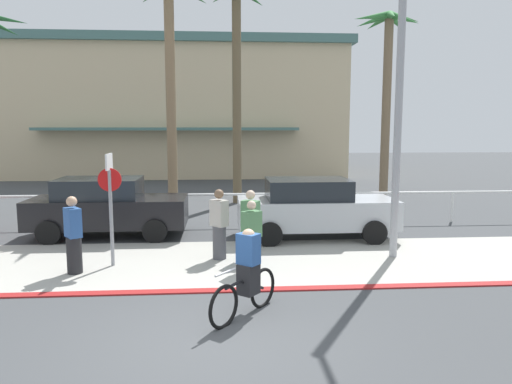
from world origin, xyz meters
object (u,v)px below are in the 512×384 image
palm_tree_4 (387,62)px  pedestrian_2 (74,238)px  pedestrian_3 (250,228)px  car_silver_2 (314,208)px  palm_tree_3 (236,43)px  streetlight_curb (404,77)px  cyclist_black_0 (247,275)px  car_black_1 (107,207)px  pedestrian_1 (219,227)px  palm_tree_2 (170,39)px  stop_sign_bike_lane (110,193)px  pedestrian_0 (252,238)px

palm_tree_4 → pedestrian_2: 14.64m
pedestrian_3 → car_silver_2: bearing=47.6°
palm_tree_3 → pedestrian_3: 10.40m
streetlight_curb → palm_tree_3: palm_tree_3 is taller
car_silver_2 → pedestrian_2: pedestrian_2 is taller
cyclist_black_0 → pedestrian_3: 3.42m
palm_tree_3 → car_black_1: palm_tree_3 is taller
palm_tree_3 → pedestrian_1: size_ratio=5.15×
palm_tree_2 → car_black_1: size_ratio=1.90×
stop_sign_bike_lane → pedestrian_1: stop_sign_bike_lane is taller
palm_tree_3 → cyclist_black_0: palm_tree_3 is taller
palm_tree_4 → pedestrian_0: size_ratio=5.00×
car_silver_2 → stop_sign_bike_lane: bearing=-154.3°
streetlight_curb → pedestrian_1: (-4.21, 0.33, -3.49)m
cyclist_black_0 → pedestrian_1: 3.50m
palm_tree_4 → streetlight_curb: bearing=-106.6°
palm_tree_2 → streetlight_curb: bearing=-50.6°
palm_tree_4 → pedestrian_2: palm_tree_4 is taller
car_silver_2 → pedestrian_2: size_ratio=2.60×
cyclist_black_0 → pedestrian_2: bearing=144.5°
pedestrian_3 → cyclist_black_0: bearing=-94.6°
palm_tree_2 → cyclist_black_0: 11.96m
car_silver_2 → pedestrian_3: 2.87m
palm_tree_4 → pedestrian_1: (-6.86, -8.58, -4.99)m
streetlight_curb → pedestrian_2: bearing=-175.4°
palm_tree_2 → car_black_1: 7.00m
car_silver_2 → palm_tree_3: bearing=106.6°
pedestrian_2 → pedestrian_3: 3.94m
pedestrian_1 → pedestrian_2: bearing=-163.5°
car_silver_2 → palm_tree_2: bearing=132.2°
car_silver_2 → pedestrian_0: bearing=-123.7°
pedestrian_1 → pedestrian_2: (-3.11, -0.92, 0.00)m
pedestrian_3 → pedestrian_1: bearing=175.4°
palm_tree_3 → pedestrian_0: palm_tree_3 is taller
palm_tree_3 → streetlight_curb: bearing=-68.7°
palm_tree_3 → pedestrian_1: (-0.71, -8.67, -5.65)m
car_black_1 → cyclist_black_0: bearing=-59.1°
palm_tree_2 → palm_tree_3: (2.42, 1.78, 0.16)m
palm_tree_4 → car_silver_2: size_ratio=1.77×
car_black_1 → pedestrian_3: bearing=-34.8°
stop_sign_bike_lane → car_silver_2: 5.71m
streetlight_curb → car_black_1: streetlight_curb is taller
stop_sign_bike_lane → pedestrian_2: bearing=-142.5°
stop_sign_bike_lane → palm_tree_2: (0.71, 7.28, 4.59)m
palm_tree_3 → pedestrian_3: size_ratio=5.21×
palm_tree_3 → pedestrian_2: 11.76m
palm_tree_2 → pedestrian_0: palm_tree_2 is taller
streetlight_curb → palm_tree_2: 9.54m
cyclist_black_0 → palm_tree_3: bearing=88.9°
palm_tree_2 → pedestrian_1: palm_tree_2 is taller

